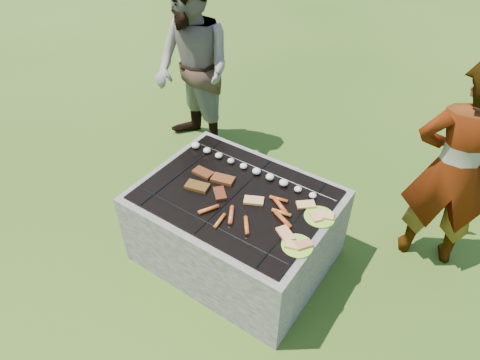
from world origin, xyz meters
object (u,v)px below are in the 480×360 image
object	(u,v)px
cook	(454,171)
bystander	(193,70)
plate_near	(298,246)
fire_pit	(236,228)
plate_far	(320,217)

from	to	relation	value
cook	bystander	size ratio (longest dim) A/B	0.95
bystander	cook	bearing A→B (deg)	14.74
plate_near	bystander	distance (m)	2.04
cook	bystander	bearing A→B (deg)	-20.74
plate_near	bystander	world-z (taller)	bystander
bystander	fire_pit	bearing A→B (deg)	-22.50
cook	bystander	distance (m)	2.28
fire_pit	bystander	world-z (taller)	bystander
fire_pit	plate_far	size ratio (longest dim) A/B	6.02
plate_far	bystander	size ratio (longest dim) A/B	0.13
plate_near	cook	xyz separation A→B (m)	(0.59, 1.00, 0.18)
bystander	plate_near	bearing A→B (deg)	-15.89
fire_pit	bystander	size ratio (longest dim) A/B	0.78
fire_pit	plate_far	distance (m)	0.66
fire_pit	bystander	xyz separation A→B (m)	(-1.13, 0.95, 0.55)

